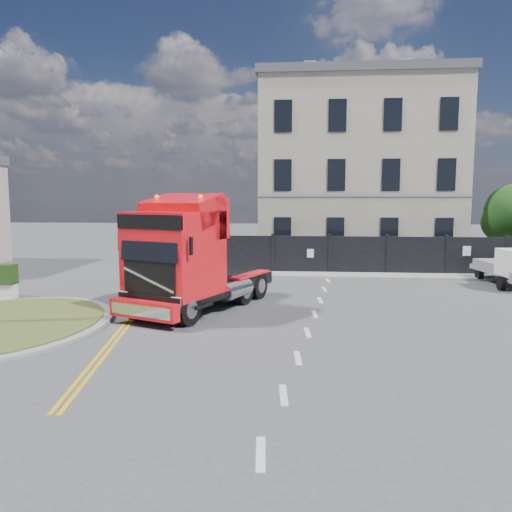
{
  "coord_description": "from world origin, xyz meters",
  "views": [
    {
      "loc": [
        2.36,
        -17.42,
        4.02
      ],
      "look_at": [
        0.75,
        1.46,
        1.8
      ],
      "focal_mm": 35.0,
      "sensor_mm": 36.0,
      "label": 1
    }
  ],
  "objects": [
    {
      "name": "tree",
      "position": [
        14.38,
        12.1,
        3.05
      ],
      "size": [
        3.2,
        3.2,
        4.8
      ],
      "color": "#382619",
      "rests_on": "ground"
    },
    {
      "name": "hoarding_fence",
      "position": [
        6.55,
        9.0,
        1.0
      ],
      "size": [
        18.8,
        0.25,
        2.0
      ],
      "color": "black",
      "rests_on": "ground"
    },
    {
      "name": "pavement_far",
      "position": [
        6.0,
        8.1,
        0.06
      ],
      "size": [
        20.0,
        1.6,
        0.12
      ],
      "primitive_type": "cube",
      "color": "gray",
      "rests_on": "ground"
    },
    {
      "name": "georgian_building",
      "position": [
        6.0,
        16.5,
        5.77
      ],
      "size": [
        12.3,
        10.3,
        12.8
      ],
      "color": "#B3A68E",
      "rests_on": "ground"
    },
    {
      "name": "truck",
      "position": [
        -1.53,
        -0.51,
        1.8
      ],
      "size": [
        4.91,
        7.15,
        4.02
      ],
      "rotation": [
        0.0,
        0.0,
        -0.4
      ],
      "color": "black",
      "rests_on": "ground"
    },
    {
      "name": "ground",
      "position": [
        0.0,
        0.0,
        0.0
      ],
      "size": [
        120.0,
        120.0,
        0.0
      ],
      "primitive_type": "plane",
      "color": "#424244",
      "rests_on": "ground"
    }
  ]
}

